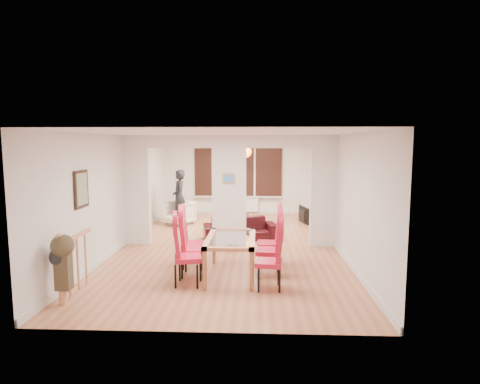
# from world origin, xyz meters

# --- Properties ---
(floor) EXTENTS (5.00, 9.00, 0.01)m
(floor) POSITION_xyz_m (0.00, 0.00, 0.00)
(floor) COLOR #BA714B
(floor) RESTS_ON ground
(room_walls) EXTENTS (5.00, 9.00, 2.60)m
(room_walls) POSITION_xyz_m (0.00, 0.00, 1.30)
(room_walls) COLOR silver
(room_walls) RESTS_ON floor
(divider_wall) EXTENTS (5.00, 0.18, 2.60)m
(divider_wall) POSITION_xyz_m (0.00, 0.00, 1.30)
(divider_wall) COLOR white
(divider_wall) RESTS_ON floor
(bay_window_blinds) EXTENTS (3.00, 0.08, 1.80)m
(bay_window_blinds) POSITION_xyz_m (0.00, 4.44, 1.50)
(bay_window_blinds) COLOR black
(bay_window_blinds) RESTS_ON room_walls
(radiator) EXTENTS (1.40, 0.08, 0.50)m
(radiator) POSITION_xyz_m (0.00, 4.40, 0.30)
(radiator) COLOR white
(radiator) RESTS_ON floor
(pendant_light) EXTENTS (0.36, 0.36, 0.36)m
(pendant_light) POSITION_xyz_m (0.30, 3.30, 2.15)
(pendant_light) COLOR orange
(pendant_light) RESTS_ON room_walls
(stair_newel) EXTENTS (0.40, 1.20, 1.10)m
(stair_newel) POSITION_xyz_m (-2.25, -3.20, 0.55)
(stair_newel) COLOR tan
(stair_newel) RESTS_ON floor
(wall_poster) EXTENTS (0.04, 0.52, 0.67)m
(wall_poster) POSITION_xyz_m (-2.47, -2.40, 1.60)
(wall_poster) COLOR gray
(wall_poster) RESTS_ON room_walls
(pillar_photo) EXTENTS (0.30, 0.03, 0.25)m
(pillar_photo) POSITION_xyz_m (0.00, -0.10, 1.60)
(pillar_photo) COLOR #4C8CD8
(pillar_photo) RESTS_ON divider_wall
(dining_table) EXTENTS (0.87, 1.55, 0.73)m
(dining_table) POSITION_xyz_m (0.19, -2.29, 0.36)
(dining_table) COLOR #B46A42
(dining_table) RESTS_ON floor
(dining_chair_la) EXTENTS (0.53, 0.53, 1.12)m
(dining_chair_la) POSITION_xyz_m (-0.51, -2.77, 0.56)
(dining_chair_la) COLOR red
(dining_chair_la) RESTS_ON floor
(dining_chair_lb) EXTENTS (0.51, 0.51, 1.14)m
(dining_chair_lb) POSITION_xyz_m (-0.48, -2.29, 0.57)
(dining_chair_lb) COLOR red
(dining_chair_lb) RESTS_ON floor
(dining_chair_lc) EXTENTS (0.44, 0.44, 1.08)m
(dining_chair_lc) POSITION_xyz_m (-0.57, -1.81, 0.54)
(dining_chair_lc) COLOR red
(dining_chair_lc) RESTS_ON floor
(dining_chair_ra) EXTENTS (0.47, 0.47, 1.05)m
(dining_chair_ra) POSITION_xyz_m (0.86, -2.90, 0.53)
(dining_chair_ra) COLOR red
(dining_chair_ra) RESTS_ON floor
(dining_chair_rb) EXTENTS (0.48, 0.48, 1.09)m
(dining_chair_rb) POSITION_xyz_m (0.87, -2.25, 0.55)
(dining_chair_rb) COLOR red
(dining_chair_rb) RESTS_ON floor
(dining_chair_rc) EXTENTS (0.45, 0.45, 1.10)m
(dining_chair_rc) POSITION_xyz_m (0.89, -1.73, 0.55)
(dining_chair_rc) COLOR red
(dining_chair_rc) RESTS_ON floor
(sofa) EXTENTS (1.94, 1.09, 0.54)m
(sofa) POSITION_xyz_m (0.23, 0.62, 0.27)
(sofa) COLOR black
(sofa) RESTS_ON floor
(armchair) EXTENTS (1.03, 1.04, 0.69)m
(armchair) POSITION_xyz_m (-1.68, 2.37, 0.35)
(armchair) COLOR silver
(armchair) RESTS_ON floor
(person) EXTENTS (0.68, 0.54, 1.63)m
(person) POSITION_xyz_m (-1.67, 2.45, 0.82)
(person) COLOR black
(person) RESTS_ON floor
(television) EXTENTS (0.88, 0.30, 0.50)m
(television) POSITION_xyz_m (2.00, 2.72, 0.25)
(television) COLOR black
(television) RESTS_ON floor
(coffee_table) EXTENTS (0.97, 0.56, 0.21)m
(coffee_table) POSITION_xyz_m (0.35, 2.46, 0.11)
(coffee_table) COLOR #341812
(coffee_table) RESTS_ON floor
(bottle) EXTENTS (0.08, 0.08, 0.30)m
(bottle) POSITION_xyz_m (0.22, 2.43, 0.36)
(bottle) COLOR #143F19
(bottle) RESTS_ON coffee_table
(bowl) EXTENTS (0.22, 0.22, 0.06)m
(bowl) POSITION_xyz_m (0.31, 2.54, 0.24)
(bowl) COLOR #341812
(bowl) RESTS_ON coffee_table
(shoes) EXTENTS (0.23, 0.25, 0.10)m
(shoes) POSITION_xyz_m (0.10, -0.49, 0.05)
(shoes) COLOR black
(shoes) RESTS_ON floor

